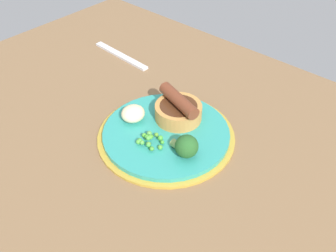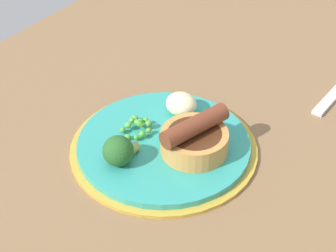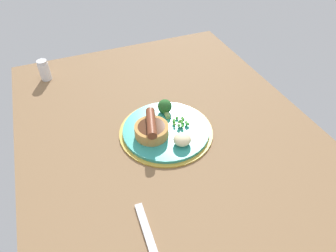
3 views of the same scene
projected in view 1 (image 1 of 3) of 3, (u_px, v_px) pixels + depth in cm
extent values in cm
cube|color=brown|center=(152.00, 138.00, 72.22)|extent=(110.00, 80.00, 3.00)
cylinder|color=#B79333|center=(166.00, 136.00, 70.10)|extent=(25.69, 25.69, 0.50)
cylinder|color=teal|center=(166.00, 134.00, 69.81)|extent=(23.63, 23.63, 1.40)
cylinder|color=#BC8442|center=(178.00, 112.00, 71.26)|extent=(8.98, 8.98, 3.05)
cylinder|color=#472614|center=(179.00, 106.00, 70.37)|extent=(7.19, 7.19, 0.30)
cylinder|color=brown|center=(179.00, 100.00, 69.49)|extent=(10.27, 5.12, 2.42)
sphere|color=green|center=(160.00, 138.00, 66.67)|extent=(0.95, 0.95, 0.95)
sphere|color=green|center=(149.00, 145.00, 65.20)|extent=(0.87, 0.87, 0.87)
sphere|color=#4F9F3F|center=(142.00, 143.00, 65.77)|extent=(0.83, 0.83, 0.83)
sphere|color=green|center=(148.00, 138.00, 65.98)|extent=(0.85, 0.85, 0.85)
sphere|color=green|center=(151.00, 137.00, 66.21)|extent=(0.83, 0.83, 0.83)
sphere|color=green|center=(144.00, 135.00, 67.23)|extent=(0.85, 0.85, 0.85)
sphere|color=#50A039|center=(152.00, 137.00, 66.45)|extent=(0.71, 0.71, 0.71)
sphere|color=#54942D|center=(156.00, 135.00, 67.43)|extent=(0.79, 0.79, 0.79)
sphere|color=green|center=(140.00, 141.00, 66.18)|extent=(0.95, 0.95, 0.95)
sphere|color=green|center=(162.00, 142.00, 66.19)|extent=(0.71, 0.71, 0.71)
sphere|color=#4B9B32|center=(150.00, 137.00, 65.99)|extent=(0.81, 0.81, 0.81)
sphere|color=green|center=(147.00, 137.00, 66.42)|extent=(0.84, 0.84, 0.84)
sphere|color=#4D9441|center=(149.00, 134.00, 67.40)|extent=(1.00, 1.00, 1.00)
sphere|color=green|center=(150.00, 137.00, 65.99)|extent=(0.86, 0.86, 0.86)
sphere|color=#579F3A|center=(149.00, 144.00, 65.25)|extent=(0.90, 0.90, 0.90)
sphere|color=green|center=(138.00, 142.00, 66.15)|extent=(0.87, 0.87, 0.87)
sphere|color=#439434|center=(152.00, 149.00, 64.84)|extent=(0.82, 0.82, 0.82)
sphere|color=#4C9E38|center=(160.00, 147.00, 65.39)|extent=(0.88, 0.88, 0.88)
sphere|color=#235623|center=(187.00, 146.00, 63.27)|extent=(4.07, 4.07, 4.07)
cylinder|color=#7A9E56|center=(177.00, 145.00, 65.42)|extent=(2.34, 1.61, 1.43)
ellipsoid|color=beige|center=(133.00, 114.00, 70.86)|extent=(5.14, 5.37, 3.07)
cube|color=silver|center=(121.00, 56.00, 92.62)|extent=(18.05, 2.35, 0.60)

